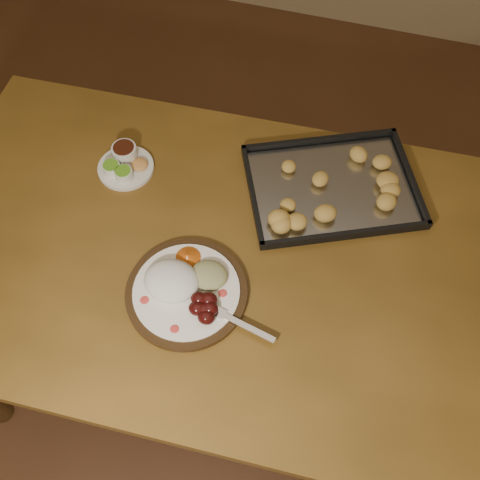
% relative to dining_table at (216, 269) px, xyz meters
% --- Properties ---
extents(ground, '(4.00, 4.00, 0.00)m').
position_rel_dining_table_xyz_m(ground, '(-0.19, -0.03, -0.65)').
color(ground, brown).
rests_on(ground, ground).
extents(dining_table, '(1.54, 0.97, 0.75)m').
position_rel_dining_table_xyz_m(dining_table, '(0.00, 0.00, 0.00)').
color(dining_table, brown).
rests_on(dining_table, ground).
extents(dinner_plate, '(0.37, 0.28, 0.07)m').
position_rel_dining_table_xyz_m(dinner_plate, '(-0.03, -0.12, 0.12)').
color(dinner_plate, black).
rests_on(dinner_plate, dining_table).
extents(condiment_saucer, '(0.15, 0.15, 0.05)m').
position_rel_dining_table_xyz_m(condiment_saucer, '(-0.31, 0.18, 0.12)').
color(condiment_saucer, silver).
rests_on(condiment_saucer, dining_table).
extents(baking_tray, '(0.52, 0.46, 0.04)m').
position_rel_dining_table_xyz_m(baking_tray, '(0.24, 0.26, 0.11)').
color(baking_tray, black).
rests_on(baking_tray, dining_table).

